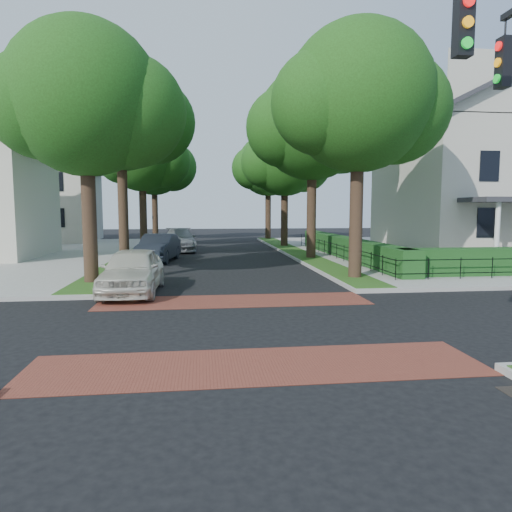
{
  "coord_description": "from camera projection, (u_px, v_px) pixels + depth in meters",
  "views": [
    {
      "loc": [
        -1.05,
        -11.87,
        3.09
      ],
      "look_at": [
        0.65,
        2.4,
        1.6
      ],
      "focal_mm": 32.0,
      "sensor_mm": 36.0,
      "label": 1
    }
  ],
  "objects": [
    {
      "name": "hedge_main_road",
      "position": [
        346.0,
        247.0,
        27.81
      ],
      "size": [
        1.0,
        18.0,
        1.2
      ],
      "primitive_type": "cube",
      "color": "#19481A",
      "rests_on": "sidewalk_ne"
    },
    {
      "name": "tree_right_back",
      "position": [
        269.0,
        166.0,
        44.9
      ],
      "size": [
        7.5,
        6.45,
        10.2
      ],
      "color": "black",
      "rests_on": "sidewalk_ne"
    },
    {
      "name": "parked_car_front",
      "position": [
        132.0,
        270.0,
        16.73
      ],
      "size": [
        2.07,
        4.95,
        1.67
      ],
      "primitive_type": "imported",
      "rotation": [
        0.0,
        0.0,
        -0.02
      ],
      "color": "silver",
      "rests_on": "ground"
    },
    {
      "name": "tree_left_back",
      "position": [
        155.0,
        164.0,
        43.6
      ],
      "size": [
        7.75,
        6.66,
        10.44
      ],
      "color": "black",
      "rests_on": "sidewalk_nw"
    },
    {
      "name": "tree_right_far",
      "position": [
        285.0,
        160.0,
        36.04
      ],
      "size": [
        7.25,
        6.23,
        9.74
      ],
      "color": "black",
      "rests_on": "sidewalk_ne"
    },
    {
      "name": "crosswalk_far",
      "position": [
        234.0,
        301.0,
        15.33
      ],
      "size": [
        9.0,
        2.2,
        0.01
      ],
      "primitive_type": "cube",
      "color": "brown",
      "rests_on": "ground"
    },
    {
      "name": "tree_left_mid",
      "position": [
        123.0,
        115.0,
        25.73
      ],
      "size": [
        8.0,
        6.88,
        11.48
      ],
      "color": "black",
      "rests_on": "sidewalk_nw"
    },
    {
      "name": "tree_right_mid",
      "position": [
        313.0,
        126.0,
        27.07
      ],
      "size": [
        8.25,
        7.09,
        11.22
      ],
      "color": "black",
      "rests_on": "sidewalk_ne"
    },
    {
      "name": "fence_main_road",
      "position": [
        333.0,
        250.0,
        27.73
      ],
      "size": [
        0.06,
        18.0,
        0.9
      ],
      "primitive_type": null,
      "color": "black",
      "rests_on": "sidewalk_ne"
    },
    {
      "name": "crosswalk_near",
      "position": [
        257.0,
        365.0,
        9.01
      ],
      "size": [
        9.0,
        2.2,
        0.01
      ],
      "primitive_type": "cube",
      "color": "brown",
      "rests_on": "ground"
    },
    {
      "name": "ground",
      "position": [
        243.0,
        325.0,
        12.17
      ],
      "size": [
        120.0,
        120.0,
        0.0
      ],
      "primitive_type": "plane",
      "color": "black",
      "rests_on": "ground"
    },
    {
      "name": "parked_car_middle",
      "position": [
        158.0,
        248.0,
        26.76
      ],
      "size": [
        2.42,
        5.11,
        1.62
      ],
      "primitive_type": "imported",
      "rotation": [
        0.0,
        0.0,
        -0.15
      ],
      "color": "black",
      "rests_on": "ground"
    },
    {
      "name": "house_victorian",
      "position": [
        491.0,
        163.0,
        29.33
      ],
      "size": [
        13.0,
        13.05,
        12.48
      ],
      "color": "beige",
      "rests_on": "sidewalk_ne"
    },
    {
      "name": "tree_left_near",
      "position": [
        89.0,
        102.0,
        17.92
      ],
      "size": [
        7.5,
        6.45,
        10.2
      ],
      "color": "black",
      "rests_on": "sidewalk_nw"
    },
    {
      "name": "sidewalk_ne",
      "position": [
        486.0,
        250.0,
        33.22
      ],
      "size": [
        30.0,
        30.0,
        0.15
      ],
      "primitive_type": "cube",
      "color": "gray",
      "rests_on": "ground"
    },
    {
      "name": "grass_strip_nw",
      "position": [
        136.0,
        253.0,
        30.38
      ],
      "size": [
        1.6,
        29.8,
        0.02
      ],
      "primitive_type": "cube",
      "color": "#284B15",
      "rests_on": "sidewalk_nw"
    },
    {
      "name": "grass_strip_ne",
      "position": [
        295.0,
        251.0,
        31.65
      ],
      "size": [
        1.6,
        29.8,
        0.02
      ],
      "primitive_type": "cube",
      "color": "#284B15",
      "rests_on": "sidewalk_ne"
    },
    {
      "name": "house_left_far",
      "position": [
        41.0,
        187.0,
        41.43
      ],
      "size": [
        10.0,
        9.0,
        10.14
      ],
      "color": "beige",
      "rests_on": "sidewalk_nw"
    },
    {
      "name": "tree_left_far",
      "position": [
        143.0,
        156.0,
        34.72
      ],
      "size": [
        7.0,
        6.02,
        9.86
      ],
      "color": "black",
      "rests_on": "sidewalk_nw"
    },
    {
      "name": "parked_car_rear",
      "position": [
        179.0,
        240.0,
        33.49
      ],
      "size": [
        2.7,
        5.83,
        1.65
      ],
      "primitive_type": "imported",
      "rotation": [
        0.0,
        0.0,
        0.07
      ],
      "color": "gray",
      "rests_on": "ground"
    },
    {
      "name": "tree_right_near",
      "position": [
        359.0,
        101.0,
        19.19
      ],
      "size": [
        7.75,
        6.67,
        10.66
      ],
      "color": "black",
      "rests_on": "sidewalk_ne"
    }
  ]
}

